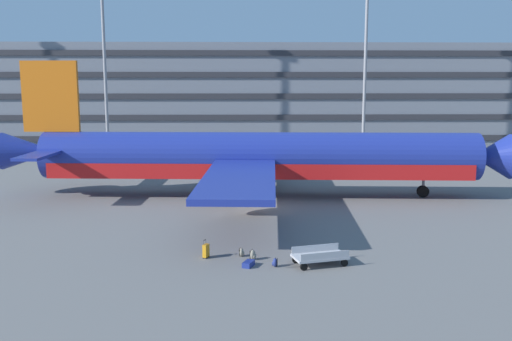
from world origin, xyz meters
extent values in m
plane|color=slate|center=(0.00, 0.00, 0.00)|extent=(600.00, 600.00, 0.00)
cube|color=slate|center=(0.00, 44.43, 6.87)|extent=(173.39, 19.97, 13.74)
cube|color=#2D2D33|center=(0.00, 34.34, 1.37)|extent=(171.66, 0.24, 0.70)
cube|color=#2D2D33|center=(0.00, 34.34, 4.12)|extent=(171.66, 0.24, 0.70)
cube|color=#2D2D33|center=(0.00, 34.34, 6.87)|extent=(171.66, 0.24, 0.70)
cube|color=#2D2D33|center=(0.00, 34.34, 9.61)|extent=(171.66, 0.24, 0.70)
cube|color=#2D2D33|center=(0.00, 34.34, 12.36)|extent=(171.66, 0.24, 0.70)
cylinder|color=navy|center=(0.47, 3.71, 3.18)|extent=(33.24, 5.52, 3.58)
cube|color=red|center=(0.47, 3.71, 2.19)|extent=(31.91, 5.37, 1.15)
cone|color=navy|center=(17.97, 2.68, 3.18)|extent=(3.06, 3.57, 3.40)
cone|color=navy|center=(-17.29, 4.75, 3.45)|extent=(4.46, 3.11, 2.87)
cube|color=orange|center=(-15.44, 4.65, 7.66)|extent=(4.31, 0.61, 5.37)
cube|color=navy|center=(-14.84, 8.02, 3.62)|extent=(2.11, 5.47, 0.20)
cube|color=navy|center=(-15.24, 1.22, 3.62)|extent=(2.11, 5.47, 0.20)
cube|color=navy|center=(-0.01, 12.49, 2.91)|extent=(5.21, 14.13, 0.36)
cube|color=navy|center=(-1.04, -4.96, 2.91)|extent=(5.21, 14.13, 0.36)
cylinder|color=#9E9EA3|center=(0.34, 9.97, 1.62)|extent=(2.67, 2.12, 1.97)
cylinder|color=#9E9EA3|center=(-0.39, -2.49, 1.62)|extent=(2.67, 2.12, 1.97)
cylinder|color=black|center=(13.02, 2.97, 0.45)|extent=(0.92, 0.40, 0.90)
cylinder|color=slate|center=(13.02, 2.97, 1.14)|extent=(0.20, 0.20, 1.39)
cylinder|color=black|center=(-0.76, 5.31, 0.45)|extent=(0.92, 0.40, 0.90)
cylinder|color=slate|center=(-0.76, 5.31, 1.14)|extent=(0.20, 0.20, 1.39)
cylinder|color=black|center=(-0.94, 2.27, 0.45)|extent=(0.92, 0.40, 0.90)
cylinder|color=slate|center=(-0.94, 2.27, 1.14)|extent=(0.20, 0.20, 1.39)
cylinder|color=gray|center=(-16.53, 27.01, 12.03)|extent=(0.36, 0.36, 24.07)
cylinder|color=gray|center=(13.61, 27.01, 11.97)|extent=(0.36, 0.36, 23.93)
cube|color=orange|center=(-2.72, -11.43, 0.38)|extent=(0.35, 0.43, 0.65)
cylinder|color=#333338|center=(-2.73, -11.30, 0.81)|extent=(0.02, 0.02, 0.22)
cylinder|color=#333338|center=(-2.82, -11.49, 0.81)|extent=(0.02, 0.02, 0.22)
cube|color=black|center=(-2.78, -11.40, 0.92)|extent=(0.11, 0.20, 0.02)
cylinder|color=black|center=(-2.58, -11.32, 0.03)|extent=(0.05, 0.04, 0.05)
cylinder|color=black|center=(-2.71, -11.60, 0.03)|extent=(0.05, 0.04, 0.05)
cylinder|color=black|center=(-2.73, -11.25, 0.03)|extent=(0.05, 0.04, 0.05)
cylinder|color=black|center=(-2.86, -11.53, 0.03)|extent=(0.05, 0.04, 0.05)
cube|color=navy|center=(-0.60, -12.80, 0.13)|extent=(0.65, 0.84, 0.25)
cube|color=black|center=(-0.44, -12.44, 0.13)|extent=(0.19, 0.10, 0.02)
ellipsoid|color=gray|center=(-0.93, -11.25, 0.22)|extent=(0.23, 0.34, 0.44)
ellipsoid|color=gray|center=(-0.83, -11.25, 0.15)|extent=(0.11, 0.24, 0.20)
torus|color=black|center=(-0.97, -11.24, 0.45)|extent=(0.01, 0.08, 0.08)
cube|color=black|center=(-1.04, -11.15, 0.22)|extent=(0.02, 0.04, 0.37)
cube|color=black|center=(-1.04, -11.34, 0.22)|extent=(0.02, 0.04, 0.37)
ellipsoid|color=navy|center=(0.68, -12.90, 0.22)|extent=(0.27, 0.36, 0.43)
ellipsoid|color=navy|center=(0.58, -12.88, 0.15)|extent=(0.13, 0.24, 0.19)
torus|color=black|center=(0.71, -12.90, 0.44)|extent=(0.02, 0.08, 0.08)
cube|color=black|center=(0.76, -13.00, 0.22)|extent=(0.03, 0.04, 0.37)
cube|color=black|center=(0.79, -12.83, 0.22)|extent=(0.03, 0.04, 0.37)
ellipsoid|color=gray|center=(-0.36, -11.80, 0.26)|extent=(0.38, 0.39, 0.51)
ellipsoid|color=gray|center=(-0.27, -11.86, 0.18)|extent=(0.21, 0.24, 0.23)
torus|color=black|center=(-0.39, -11.78, 0.52)|extent=(0.05, 0.08, 0.08)
cube|color=black|center=(-0.41, -11.67, 0.26)|extent=(0.04, 0.04, 0.43)
cube|color=black|center=(-0.50, -11.81, 0.26)|extent=(0.04, 0.04, 0.43)
cube|color=#B7B7BC|center=(2.87, -12.67, 0.42)|extent=(2.84, 1.91, 0.12)
cylinder|color=#4C4C51|center=(1.28, -13.09, 0.18)|extent=(0.69, 0.22, 0.05)
cube|color=#B7B7BC|center=(3.03, -13.27, 0.62)|extent=(2.40, 0.66, 0.40)
cube|color=#B7B7BC|center=(2.72, -12.08, 0.62)|extent=(2.40, 0.66, 0.40)
cylinder|color=black|center=(2.01, -13.47, 0.18)|extent=(0.37, 0.19, 0.36)
cylinder|color=black|center=(1.73, -12.40, 0.18)|extent=(0.37, 0.19, 0.36)
cylinder|color=black|center=(4.02, -12.95, 0.18)|extent=(0.37, 0.19, 0.36)
cylinder|color=black|center=(3.74, -11.88, 0.18)|extent=(0.37, 0.19, 0.36)
camera|label=1|loc=(-0.95, -38.55, 8.84)|focal=39.10mm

